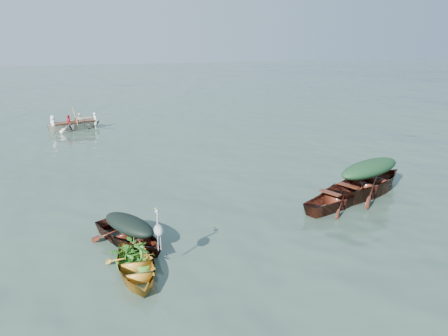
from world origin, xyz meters
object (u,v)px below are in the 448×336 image
Objects in this scene: dark_covered_boat at (130,244)px; open_wooden_boat at (338,206)px; yellow_dinghy at (136,275)px; rowed_boat at (75,130)px; heron at (159,236)px; green_tarp_boat at (367,194)px.

open_wooden_boat is (6.38, 0.70, 0.00)m from dark_covered_boat.
open_wooden_boat is at bearing 17.16° from yellow_dinghy.
rowed_boat is at bearing 93.13° from yellow_dinghy.
yellow_dinghy is at bearing -174.81° from heron.
yellow_dinghy is at bearing 168.88° from rowed_boat.
open_wooden_boat is at bearing -167.10° from rowed_boat.
dark_covered_boat is at bearing 107.95° from heron.
dark_covered_boat is 3.56× the size of heron.
yellow_dinghy is at bearing -120.36° from dark_covered_boat.
heron is (0.55, 0.07, 0.83)m from yellow_dinghy.
open_wooden_boat is 4.31× the size of heron.
green_tarp_boat reaches higher than dark_covered_boat.
rowed_boat is (-9.29, 13.53, 0.00)m from green_tarp_boat.
yellow_dinghy is 0.71× the size of open_wooden_boat.
yellow_dinghy is 0.55× the size of green_tarp_boat.
yellow_dinghy is 8.34m from green_tarp_boat.
yellow_dinghy is 6.78m from open_wooden_boat.
open_wooden_boat reaches higher than dark_covered_boat.
heron reaches higher than rowed_boat.
heron reaches higher than dark_covered_boat.
open_wooden_boat is at bearing 90.00° from green_tarp_boat.
green_tarp_boat is 16.41m from rowed_boat.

